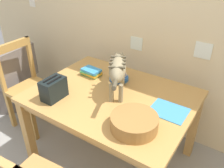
{
  "coord_description": "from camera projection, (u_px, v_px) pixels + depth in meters",
  "views": [
    {
      "loc": [
        0.83,
        -0.37,
        1.79
      ],
      "look_at": [
        -0.07,
        0.99,
        0.82
      ],
      "focal_mm": 37.96,
      "sensor_mm": 36.0,
      "label": 1
    }
  ],
  "objects": [
    {
      "name": "wicker_armchair",
      "position": [
        9.0,
        84.0,
        2.98
      ],
      "size": [
        0.62,
        0.63,
        0.78
      ],
      "rotation": [
        0.0,
        0.0,
        1.65
      ],
      "color": "slate",
      "rests_on": "ground_plane"
    },
    {
      "name": "saucer_bowl",
      "position": [
        119.0,
        78.0,
        2.15
      ],
      "size": [
        0.17,
        0.17,
        0.03
      ],
      "primitive_type": "cylinder",
      "color": "#235CB2",
      "rests_on": "dining_table"
    },
    {
      "name": "toaster",
      "position": [
        54.0,
        89.0,
        1.86
      ],
      "size": [
        0.12,
        0.2,
        0.18
      ],
      "color": "black",
      "rests_on": "dining_table"
    },
    {
      "name": "cat",
      "position": [
        118.0,
        69.0,
        1.89
      ],
      "size": [
        0.34,
        0.57,
        0.3
      ],
      "rotation": [
        0.0,
        0.0,
        0.49
      ],
      "color": "gray",
      "rests_on": "dining_table"
    },
    {
      "name": "book_stack",
      "position": [
        91.0,
        72.0,
        2.22
      ],
      "size": [
        0.19,
        0.14,
        0.07
      ],
      "color": "#539B4D",
      "rests_on": "dining_table"
    },
    {
      "name": "dining_table",
      "position": [
        112.0,
        103.0,
        1.99
      ],
      "size": [
        1.3,
        1.0,
        0.72
      ],
      "color": "#BD8A48",
      "rests_on": "ground_plane"
    },
    {
      "name": "coffee_mug",
      "position": [
        119.0,
        73.0,
        2.12
      ],
      "size": [
        0.12,
        0.08,
        0.08
      ],
      "color": "white",
      "rests_on": "saucer_bowl"
    },
    {
      "name": "wooden_chair_far",
      "position": [
        29.0,
        88.0,
        2.54
      ],
      "size": [
        0.42,
        0.42,
        0.95
      ],
      "rotation": [
        0.0,
        0.0,
        -1.58
      ],
      "color": "#B98A43",
      "rests_on": "ground_plane"
    },
    {
      "name": "wall_rear",
      "position": [
        161.0,
        13.0,
        2.15
      ],
      "size": [
        5.09,
        0.11,
        2.5
      ],
      "color": "beige",
      "rests_on": "ground_plane"
    },
    {
      "name": "magazine",
      "position": [
        169.0,
        111.0,
        1.75
      ],
      "size": [
        0.27,
        0.22,
        0.01
      ],
      "primitive_type": "cube",
      "rotation": [
        0.0,
        0.0,
        -0.01
      ],
      "color": "#3D90D3",
      "rests_on": "dining_table"
    },
    {
      "name": "wicker_basket",
      "position": [
        134.0,
        122.0,
        1.57
      ],
      "size": [
        0.32,
        0.32,
        0.1
      ],
      "color": "#9E6F38",
      "rests_on": "dining_table"
    }
  ]
}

